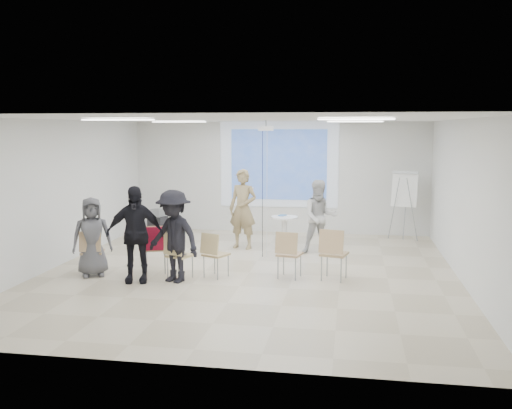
% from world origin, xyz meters
% --- Properties ---
extents(floor, '(8.00, 9.00, 0.10)m').
position_xyz_m(floor, '(0.00, 0.00, -0.05)').
color(floor, beige).
rests_on(floor, ground).
extents(ceiling, '(8.00, 9.00, 0.10)m').
position_xyz_m(ceiling, '(0.00, 0.00, 3.05)').
color(ceiling, white).
rests_on(ceiling, wall_back).
extents(wall_back, '(8.00, 0.10, 3.00)m').
position_xyz_m(wall_back, '(0.00, 4.55, 1.50)').
color(wall_back, silver).
rests_on(wall_back, floor).
extents(wall_left, '(0.10, 9.00, 3.00)m').
position_xyz_m(wall_left, '(-4.05, 0.00, 1.50)').
color(wall_left, silver).
rests_on(wall_left, floor).
extents(wall_right, '(0.10, 9.00, 3.00)m').
position_xyz_m(wall_right, '(4.05, 0.00, 1.50)').
color(wall_right, silver).
rests_on(wall_right, floor).
extents(projection_halo, '(3.20, 0.01, 2.30)m').
position_xyz_m(projection_halo, '(0.00, 4.49, 1.85)').
color(projection_halo, silver).
rests_on(projection_halo, wall_back).
extents(projection_image, '(2.60, 0.01, 1.90)m').
position_xyz_m(projection_image, '(0.00, 4.47, 1.85)').
color(projection_image, '#365EB8').
rests_on(projection_image, wall_back).
extents(pedestal_table, '(0.80, 0.80, 0.78)m').
position_xyz_m(pedestal_table, '(0.41, 2.43, 0.43)').
color(pedestal_table, silver).
rests_on(pedestal_table, floor).
extents(player_left, '(0.88, 0.69, 2.13)m').
position_xyz_m(player_left, '(-0.56, 2.25, 1.07)').
color(player_left, tan).
rests_on(player_left, floor).
extents(player_right, '(1.03, 0.89, 1.85)m').
position_xyz_m(player_right, '(1.27, 1.99, 0.93)').
color(player_right, silver).
rests_on(player_right, floor).
extents(controller_left, '(0.07, 0.12, 0.04)m').
position_xyz_m(controller_left, '(-0.38, 2.50, 1.40)').
color(controller_left, white).
rests_on(controller_left, player_left).
extents(controller_right, '(0.06, 0.12, 0.04)m').
position_xyz_m(controller_right, '(1.09, 2.24, 1.25)').
color(controller_right, white).
rests_on(controller_right, player_right).
extents(chair_far_left, '(0.51, 0.53, 0.88)m').
position_xyz_m(chair_far_left, '(-2.97, -0.70, 0.52)').
color(chair_far_left, tan).
rests_on(chair_far_left, floor).
extents(chair_left_mid, '(0.58, 0.61, 0.96)m').
position_xyz_m(chair_left_mid, '(-1.80, -0.36, 0.57)').
color(chair_left_mid, tan).
rests_on(chair_left_mid, floor).
extents(chair_left_inner, '(0.54, 0.56, 0.88)m').
position_xyz_m(chair_left_inner, '(-1.24, -0.72, 0.52)').
color(chair_left_inner, tan).
rests_on(chair_left_inner, floor).
extents(chair_center, '(0.55, 0.57, 0.87)m').
position_xyz_m(chair_center, '(-0.60, -0.50, 0.52)').
color(chair_center, tan).
rests_on(chair_center, floor).
extents(chair_right_inner, '(0.51, 0.53, 0.91)m').
position_xyz_m(chair_right_inner, '(0.81, -0.33, 0.54)').
color(chair_right_inner, tan).
rests_on(chair_right_inner, floor).
extents(chair_right_far, '(0.56, 0.59, 0.99)m').
position_xyz_m(chair_right_far, '(1.64, -0.34, 0.58)').
color(chair_right_far, tan).
rests_on(chair_right_far, floor).
extents(red_jacket, '(0.48, 0.26, 0.45)m').
position_xyz_m(red_jacket, '(-1.83, -0.50, 0.72)').
color(red_jacket, '#AD1530').
rests_on(red_jacket, chair_left_mid).
extents(laptop, '(0.39, 0.33, 0.03)m').
position_xyz_m(laptop, '(-1.21, -0.63, 0.47)').
color(laptop, black).
rests_on(laptop, chair_left_inner).
extents(audience_left, '(1.31, 0.94, 2.05)m').
position_xyz_m(audience_left, '(-1.96, -1.01, 1.03)').
color(audience_left, black).
rests_on(audience_left, floor).
extents(audience_mid, '(1.43, 1.13, 1.94)m').
position_xyz_m(audience_mid, '(-1.25, -0.89, 0.97)').
color(audience_mid, black).
rests_on(audience_mid, floor).
extents(audience_outer, '(0.99, 0.87, 1.71)m').
position_xyz_m(audience_outer, '(-2.93, -0.73, 0.85)').
color(audience_outer, '#5A5A5F').
rests_on(audience_outer, floor).
extents(flipchart_easel, '(0.73, 0.57, 1.75)m').
position_xyz_m(flipchart_easel, '(3.27, 3.86, 1.29)').
color(flipchart_easel, '#92959A').
rests_on(flipchart_easel, floor).
extents(av_cart, '(0.54, 0.48, 0.67)m').
position_xyz_m(av_cart, '(-3.18, 3.71, 0.31)').
color(av_cart, black).
rests_on(av_cart, floor).
extents(ceiling_projector, '(0.30, 0.25, 3.00)m').
position_xyz_m(ceiling_projector, '(0.10, 1.49, 2.69)').
color(ceiling_projector, white).
rests_on(ceiling_projector, ceiling).
extents(fluor_panel_nw, '(1.20, 0.30, 0.02)m').
position_xyz_m(fluor_panel_nw, '(-2.00, 2.00, 2.97)').
color(fluor_panel_nw, white).
rests_on(fluor_panel_nw, ceiling).
extents(fluor_panel_ne, '(1.20, 0.30, 0.02)m').
position_xyz_m(fluor_panel_ne, '(2.00, 2.00, 2.97)').
color(fluor_panel_ne, white).
rests_on(fluor_panel_ne, ceiling).
extents(fluor_panel_sw, '(1.20, 0.30, 0.02)m').
position_xyz_m(fluor_panel_sw, '(-2.00, -1.50, 2.97)').
color(fluor_panel_sw, white).
rests_on(fluor_panel_sw, ceiling).
extents(fluor_panel_se, '(1.20, 0.30, 0.02)m').
position_xyz_m(fluor_panel_se, '(2.00, -1.50, 2.97)').
color(fluor_panel_se, white).
rests_on(fluor_panel_se, ceiling).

